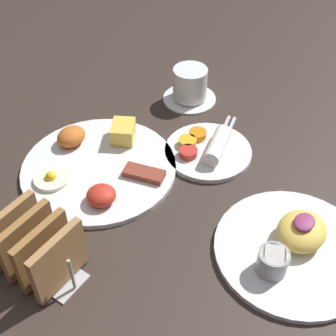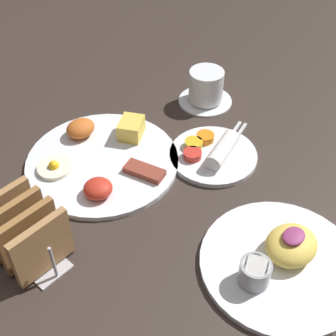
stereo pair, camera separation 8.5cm
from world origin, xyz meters
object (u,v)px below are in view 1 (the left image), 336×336
(plate_breakfast, at_px, (98,164))
(coffee_cup, at_px, (190,86))
(plate_condiments, at_px, (208,149))
(plate_foreground, at_px, (293,246))
(toast_rack, at_px, (36,248))

(plate_breakfast, bearing_deg, coffee_cup, -3.81)
(plate_condiments, xyz_separation_m, coffee_cup, (0.13, 0.13, 0.02))
(plate_breakfast, xyz_separation_m, plate_condiments, (0.16, -0.15, 0.00))
(coffee_cup, bearing_deg, plate_breakfast, 176.19)
(plate_condiments, relative_size, plate_foreground, 0.74)
(plate_breakfast, height_order, plate_condiments, plate_breakfast)
(coffee_cup, bearing_deg, toast_rack, -173.76)
(plate_foreground, bearing_deg, plate_condiments, 61.31)
(plate_foreground, bearing_deg, plate_breakfast, 94.24)
(toast_rack, bearing_deg, coffee_cup, 6.24)
(toast_rack, bearing_deg, plate_condiments, -11.18)
(plate_breakfast, xyz_separation_m, plate_foreground, (0.03, -0.39, 0.00))
(plate_breakfast, xyz_separation_m, coffee_cup, (0.29, -0.02, 0.03))
(plate_foreground, height_order, coffee_cup, coffee_cup)
(plate_breakfast, relative_size, toast_rack, 1.99)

